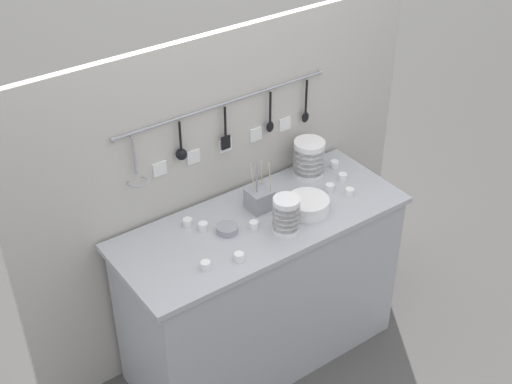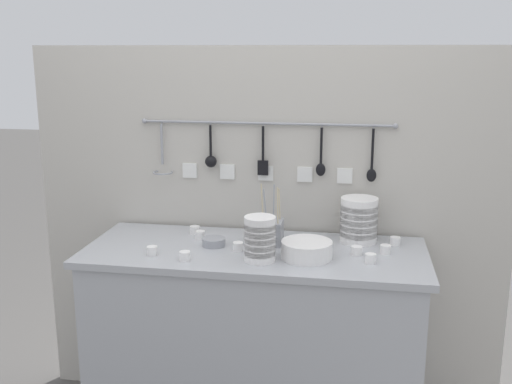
% 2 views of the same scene
% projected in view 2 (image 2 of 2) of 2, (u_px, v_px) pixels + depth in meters
% --- Properties ---
extents(counter, '(1.48, 0.59, 0.92)m').
position_uv_depth(counter, '(255.00, 346.00, 2.70)').
color(counter, '#ADAFB5').
rests_on(counter, ground).
extents(back_wall, '(2.28, 0.11, 1.78)m').
position_uv_depth(back_wall, '(266.00, 233.00, 2.91)').
color(back_wall, '#BCB7AD').
rests_on(back_wall, ground).
extents(bowl_stack_back_corner, '(0.16, 0.16, 0.20)m').
position_uv_depth(bowl_stack_back_corner, '(359.00, 220.00, 2.67)').
color(bowl_stack_back_corner, white).
rests_on(bowl_stack_back_corner, counter).
extents(bowl_stack_short_front, '(0.13, 0.13, 0.19)m').
position_uv_depth(bowl_stack_short_front, '(260.00, 239.00, 2.43)').
color(bowl_stack_short_front, white).
rests_on(bowl_stack_short_front, counter).
extents(plate_stack, '(0.21, 0.21, 0.07)m').
position_uv_depth(plate_stack, '(307.00, 250.00, 2.47)').
color(plate_stack, white).
rests_on(plate_stack, counter).
extents(steel_mixing_bowl, '(0.10, 0.10, 0.03)m').
position_uv_depth(steel_mixing_bowl, '(214.00, 242.00, 2.63)').
color(steel_mixing_bowl, '#93969E').
rests_on(steel_mixing_bowl, counter).
extents(cutlery_caddy, '(0.12, 0.12, 0.27)m').
position_uv_depth(cutlery_caddy, '(270.00, 232.00, 2.65)').
color(cutlery_caddy, '#93969E').
rests_on(cutlery_caddy, counter).
extents(cup_by_caddy, '(0.05, 0.05, 0.04)m').
position_uv_depth(cup_by_caddy, '(357.00, 250.00, 2.52)').
color(cup_by_caddy, white).
rests_on(cup_by_caddy, counter).
extents(cup_edge_near, '(0.05, 0.05, 0.04)m').
position_uv_depth(cup_edge_near, '(238.00, 247.00, 2.56)').
color(cup_edge_near, white).
rests_on(cup_edge_near, counter).
extents(cup_back_left, '(0.05, 0.05, 0.04)m').
position_uv_depth(cup_back_left, '(200.00, 235.00, 2.72)').
color(cup_back_left, white).
rests_on(cup_back_left, counter).
extents(cup_edge_far, '(0.05, 0.05, 0.04)m').
position_uv_depth(cup_edge_far, '(371.00, 258.00, 2.42)').
color(cup_edge_far, white).
rests_on(cup_edge_far, counter).
extents(cup_front_right, '(0.05, 0.05, 0.04)m').
position_uv_depth(cup_front_right, '(195.00, 230.00, 2.80)').
color(cup_front_right, white).
rests_on(cup_front_right, counter).
extents(cup_back_right, '(0.05, 0.05, 0.04)m').
position_uv_depth(cup_back_right, '(185.00, 256.00, 2.45)').
color(cup_back_right, white).
rests_on(cup_back_right, counter).
extents(cup_mid_row, '(0.05, 0.05, 0.04)m').
position_uv_depth(cup_mid_row, '(395.00, 241.00, 2.64)').
color(cup_mid_row, white).
rests_on(cup_mid_row, counter).
extents(cup_front_left, '(0.05, 0.05, 0.04)m').
position_uv_depth(cup_front_left, '(152.00, 251.00, 2.51)').
color(cup_front_left, white).
rests_on(cup_front_left, counter).
extents(cup_centre, '(0.05, 0.05, 0.04)m').
position_uv_depth(cup_centre, '(385.00, 249.00, 2.53)').
color(cup_centre, white).
rests_on(cup_centre, counter).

